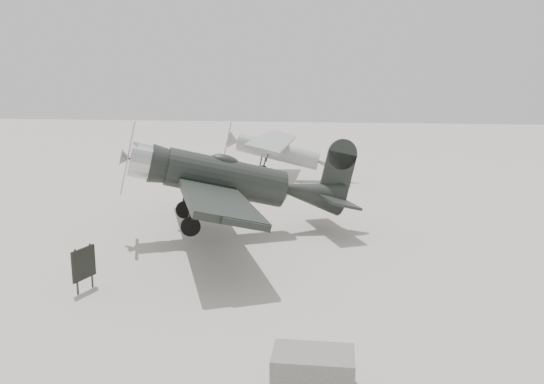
{
  "coord_description": "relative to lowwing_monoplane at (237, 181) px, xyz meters",
  "views": [
    {
      "loc": [
        3.39,
        -16.66,
        5.45
      ],
      "look_at": [
        -0.61,
        3.8,
        1.5
      ],
      "focal_mm": 35.0,
      "sensor_mm": 36.0,
      "label": 1
    }
  ],
  "objects": [
    {
      "name": "equipment_block",
      "position": [
        4.15,
        -10.29,
        -1.74
      ],
      "size": [
        1.57,
        1.04,
        0.75
      ],
      "primitive_type": "cube",
      "rotation": [
        0.0,
        0.0,
        0.07
      ],
      "color": "slate",
      "rests_on": "ground"
    },
    {
      "name": "sign_board",
      "position": [
        -2.66,
        -6.51,
        -1.35
      ],
      "size": [
        0.22,
        0.88,
        1.28
      ],
      "rotation": [
        0.0,
        0.0,
        -0.19
      ],
      "color": "#333333",
      "rests_on": "ground"
    },
    {
      "name": "highwing_monoplane",
      "position": [
        -0.47,
        13.02,
        -0.16
      ],
      "size": [
        7.81,
        11.01,
        3.12
      ],
      "rotation": [
        0.0,
        0.23,
        0.06
      ],
      "color": "gray",
      "rests_on": "ground"
    },
    {
      "name": "ground",
      "position": [
        1.74,
        -2.59,
        -2.12
      ],
      "size": [
        160.0,
        160.0,
        0.0
      ],
      "primitive_type": "plane",
      "color": "#9B958A",
      "rests_on": "ground"
    },
    {
      "name": "lowwing_monoplane",
      "position": [
        0.0,
        0.0,
        0.0
      ],
      "size": [
        9.42,
        12.06,
        4.0
      ],
      "rotation": [
        0.0,
        0.24,
        0.43
      ],
      "color": "black",
      "rests_on": "ground"
    }
  ]
}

